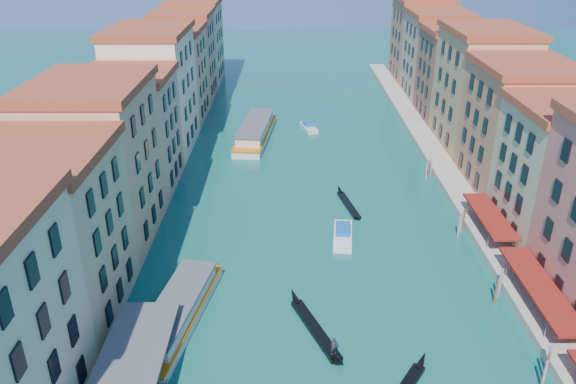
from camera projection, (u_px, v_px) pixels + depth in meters
name	position (u px, v px, depth m)	size (l,w,h in m)	color
left_bank_palazzos	(146.00, 105.00, 90.40)	(12.80, 128.40, 21.00)	beige
right_bank_palazzos	(492.00, 104.00, 90.75)	(12.80, 128.40, 21.00)	#994D39
quay	(436.00, 157.00, 94.67)	(4.00, 140.00, 1.00)	#AA9C89
restaurant_awnings	(543.00, 290.00, 55.60)	(3.20, 44.55, 3.12)	maroon
vaporetto_stop	(132.00, 384.00, 46.25)	(5.40, 16.40, 3.65)	#545456
mooring_poles_right	(490.00, 272.00, 61.56)	(1.44, 54.24, 3.20)	brown
vaporetto_near	(178.00, 312.00, 55.43)	(7.05, 18.07, 2.62)	silver
vaporetto_far	(256.00, 131.00, 104.17)	(7.23, 21.96, 3.21)	silver
gondola_fore	(315.00, 328.00, 54.34)	(5.58, 11.90, 2.49)	black
gondola_far	(348.00, 204.00, 79.20)	(2.96, 10.63, 1.52)	black
motorboat_mid	(343.00, 234.00, 70.66)	(3.01, 7.41, 1.49)	white
motorboat_far	(309.00, 127.00, 109.43)	(3.50, 6.70, 1.33)	silver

